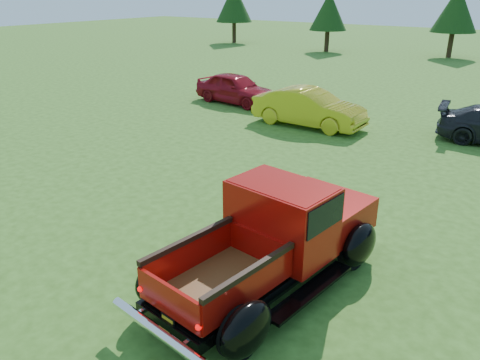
{
  "coord_description": "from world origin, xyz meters",
  "views": [
    {
      "loc": [
        4.96,
        -7.09,
        4.76
      ],
      "look_at": [
        -0.21,
        0.2,
        1.09
      ],
      "focal_mm": 35.0,
      "sensor_mm": 36.0,
      "label": 1
    }
  ],
  "objects_px": {
    "tree_mid_left": "(456,9)",
    "show_car_yellow": "(309,108)",
    "tree_west": "(329,11)",
    "pickup_truck": "(281,234)",
    "show_car_red": "(236,88)",
    "tree_far_west": "(234,3)"
  },
  "relations": [
    {
      "from": "tree_mid_left",
      "to": "show_car_yellow",
      "type": "height_order",
      "value": "tree_mid_left"
    },
    {
      "from": "show_car_red",
      "to": "show_car_yellow",
      "type": "bearing_deg",
      "value": -102.68
    },
    {
      "from": "tree_far_west",
      "to": "tree_mid_left",
      "type": "relative_size",
      "value": 1.04
    },
    {
      "from": "tree_mid_left",
      "to": "show_car_yellow",
      "type": "xyz_separation_m",
      "value": [
        0.23,
        -22.79,
        -2.69
      ]
    },
    {
      "from": "tree_far_west",
      "to": "show_car_yellow",
      "type": "xyz_separation_m",
      "value": [
        19.23,
        -21.79,
        -2.83
      ]
    },
    {
      "from": "tree_west",
      "to": "show_car_red",
      "type": "relative_size",
      "value": 1.18
    },
    {
      "from": "tree_far_west",
      "to": "pickup_truck",
      "type": "distance_m",
      "value": 38.87
    },
    {
      "from": "show_car_red",
      "to": "tree_mid_left",
      "type": "bearing_deg",
      "value": -5.03
    },
    {
      "from": "tree_west",
      "to": "pickup_truck",
      "type": "bearing_deg",
      "value": -65.8
    },
    {
      "from": "pickup_truck",
      "to": "show_car_yellow",
      "type": "xyz_separation_m",
      "value": [
        -4.2,
        9.11,
        -0.16
      ]
    },
    {
      "from": "pickup_truck",
      "to": "show_car_red",
      "type": "bearing_deg",
      "value": 135.97
    },
    {
      "from": "pickup_truck",
      "to": "show_car_red",
      "type": "height_order",
      "value": "pickup_truck"
    },
    {
      "from": "show_car_yellow",
      "to": "show_car_red",
      "type": "bearing_deg",
      "value": 71.21
    },
    {
      "from": "tree_far_west",
      "to": "show_car_red",
      "type": "distance_m",
      "value": 25.29
    },
    {
      "from": "tree_far_west",
      "to": "tree_west",
      "type": "relative_size",
      "value": 1.13
    },
    {
      "from": "tree_far_west",
      "to": "show_car_red",
      "type": "relative_size",
      "value": 1.33
    },
    {
      "from": "tree_mid_left",
      "to": "pickup_truck",
      "type": "relative_size",
      "value": 1.0
    },
    {
      "from": "tree_west",
      "to": "show_car_red",
      "type": "height_order",
      "value": "tree_west"
    },
    {
      "from": "tree_west",
      "to": "tree_mid_left",
      "type": "height_order",
      "value": "tree_mid_left"
    },
    {
      "from": "tree_far_west",
      "to": "show_car_yellow",
      "type": "distance_m",
      "value": 29.2
    },
    {
      "from": "tree_far_west",
      "to": "tree_west",
      "type": "distance_m",
      "value": 10.06
    },
    {
      "from": "tree_far_west",
      "to": "show_car_yellow",
      "type": "height_order",
      "value": "tree_far_west"
    }
  ]
}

